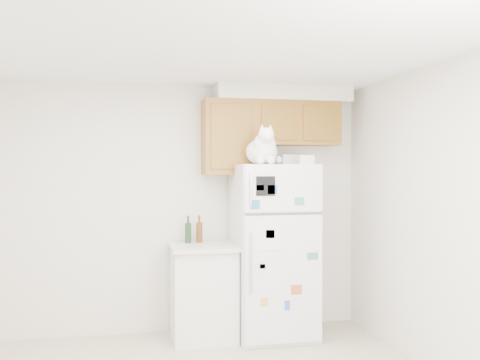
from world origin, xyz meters
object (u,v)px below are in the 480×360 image
object	(u,v)px
cat	(263,150)
storage_box_back	(288,160)
bottle_green	(188,229)
bottle_amber	(199,229)
base_counter	(203,291)
storage_box_front	(305,160)
refrigerator	(273,251)

from	to	relation	value
cat	storage_box_back	world-z (taller)	cat
cat	bottle_green	distance (m)	1.10
bottle_green	bottle_amber	world-z (taller)	bottle_amber
base_counter	bottle_amber	distance (m)	0.62
bottle_green	storage_box_front	bearing A→B (deg)	-18.23
base_counter	bottle_green	world-z (taller)	bottle_green
base_counter	storage_box_front	bearing A→B (deg)	-12.30
cat	storage_box_back	bearing A→B (deg)	41.29
base_counter	storage_box_front	size ratio (longest dim) A/B	6.13
refrigerator	bottle_green	xyz separation A→B (m)	(-0.82, 0.22, 0.21)
cat	bottle_green	world-z (taller)	cat
storage_box_front	bottle_amber	distance (m)	1.26
storage_box_front	bottle_green	xyz separation A→B (m)	(-1.10, 0.36, -0.69)
refrigerator	cat	size ratio (longest dim) A/B	3.21
storage_box_back	storage_box_front	size ratio (longest dim) A/B	1.20
cat	storage_box_front	size ratio (longest dim) A/B	3.53
base_counter	storage_box_back	xyz separation A→B (m)	(0.88, 0.05, 1.29)
storage_box_back	cat	bearing A→B (deg)	-147.98
storage_box_back	bottle_green	size ratio (longest dim) A/B	0.66
base_counter	bottle_green	bearing A→B (deg)	130.48
storage_box_front	bottle_amber	bearing A→B (deg)	157.31
base_counter	storage_box_back	size ratio (longest dim) A/B	5.11
refrigerator	bottle_amber	bearing A→B (deg)	161.14
refrigerator	bottle_amber	world-z (taller)	refrigerator
storage_box_front	bottle_green	distance (m)	1.35
bottle_green	cat	bearing A→B (deg)	-31.23
storage_box_back	bottle_amber	distance (m)	1.14
refrigerator	base_counter	distance (m)	0.79
cat	storage_box_front	world-z (taller)	cat
storage_box_back	storage_box_front	bearing A→B (deg)	-80.20
storage_box_back	base_counter	bearing A→B (deg)	174.08
base_counter	refrigerator	bearing A→B (deg)	-6.09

